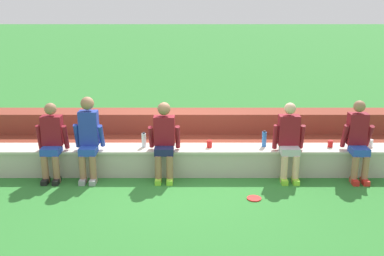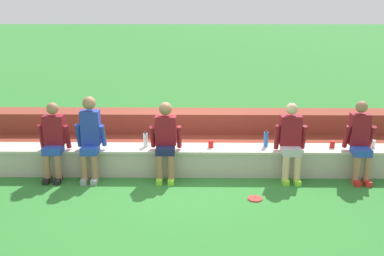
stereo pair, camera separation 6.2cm
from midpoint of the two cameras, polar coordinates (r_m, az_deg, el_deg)
name	(u,v)px [view 1 (the left image)]	position (r m, az deg, el deg)	size (l,w,h in m)	color
ground_plane	(183,178)	(7.76, -1.40, -6.26)	(80.00, 80.00, 0.00)	#2D752D
stone_seating_wall	(183,159)	(7.88, -1.36, -3.93)	(7.28, 0.50, 0.47)	#B7AF9E
brick_bleachers	(184,136)	(8.86, -1.19, -1.06)	(10.40, 1.12, 0.79)	maroon
person_far_left	(53,140)	(7.87, -17.14, -1.44)	(0.51, 0.52, 1.28)	#996B4C
person_left_of_center	(90,137)	(7.70, -12.83, -1.06)	(0.49, 0.52, 1.39)	#996B4C
person_center	(166,139)	(7.54, -3.54, -1.39)	(0.52, 0.53, 1.29)	#996B4C
person_right_of_center	(291,140)	(7.69, 12.00, -1.48)	(0.52, 0.52, 1.28)	#DBAD89
person_far_right	(360,139)	(8.00, 20.01, -1.35)	(0.49, 0.57, 1.32)	#996B4C
water_bottle_near_right	(145,140)	(7.84, -6.06, -1.49)	(0.08, 0.08, 0.26)	silver
water_bottle_center_gap	(266,139)	(7.91, 8.97, -1.37)	(0.08, 0.08, 0.28)	blue
plastic_cup_right_end	(332,144)	(8.15, 16.86, -1.91)	(0.09, 0.09, 0.12)	red
plastic_cup_left_end	(211,144)	(7.79, 2.14, -2.00)	(0.09, 0.09, 0.12)	red
plastic_cup_middle	(372,143)	(8.40, 21.35, -1.78)	(0.09, 0.09, 0.12)	white
frisbee	(256,198)	(7.06, 7.69, -8.71)	(0.22, 0.22, 0.02)	red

